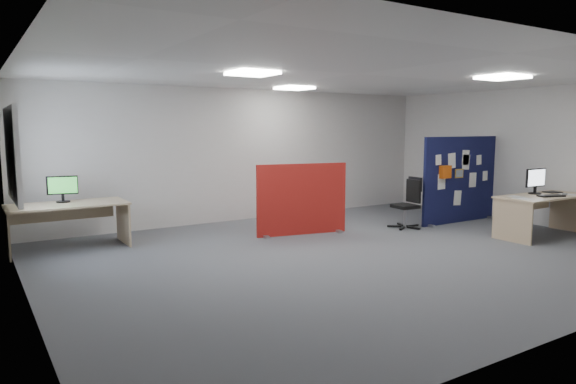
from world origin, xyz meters
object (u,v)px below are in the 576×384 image
navy_divider (460,180)px  red_divider (302,200)px  monitor_main (536,180)px  second_desk (67,214)px  monitor_second (62,188)px  office_chair (409,200)px  main_desk (540,205)px

navy_divider → red_divider: (-3.39, 0.69, -0.24)m
navy_divider → red_divider: bearing=168.5°
monitor_main → second_desk: monitor_main is taller
second_desk → navy_divider: bearing=-13.8°
navy_divider → monitor_second: bearing=165.0°
navy_divider → monitor_second: 7.42m
monitor_main → monitor_second: (-7.35, 3.42, -0.02)m
monitor_main → red_divider: bearing=149.1°
office_chair → main_desk: bearing=-46.0°
second_desk → office_chair: 6.05m
monitor_second → red_divider: bearing=-6.3°
monitor_second → office_chair: bearing=-5.6°
monitor_main → second_desk: (-7.32, 3.27, -0.42)m
main_desk → office_chair: size_ratio=1.87×
red_divider → office_chair: size_ratio=1.75×
second_desk → main_desk: bearing=-25.2°
main_desk → monitor_second: monitor_second is taller
office_chair → navy_divider: bearing=0.7°
office_chair → monitor_main: bearing=-42.1°
navy_divider → monitor_second: navy_divider is taller
monitor_second → office_chair: 6.14m
navy_divider → office_chair: 1.37m
navy_divider → main_desk: navy_divider is taller
red_divider → navy_divider: bearing=0.1°
main_desk → second_desk: size_ratio=1.02×
monitor_second → office_chair: size_ratio=0.48×
navy_divider → monitor_second: size_ratio=4.55×
red_divider → monitor_second: (-3.78, 1.23, 0.33)m
main_desk → monitor_main: monitor_main is taller
navy_divider → red_divider: size_ratio=1.25×
red_divider → second_desk: size_ratio=0.95×
monitor_main → navy_divider: bearing=97.4°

